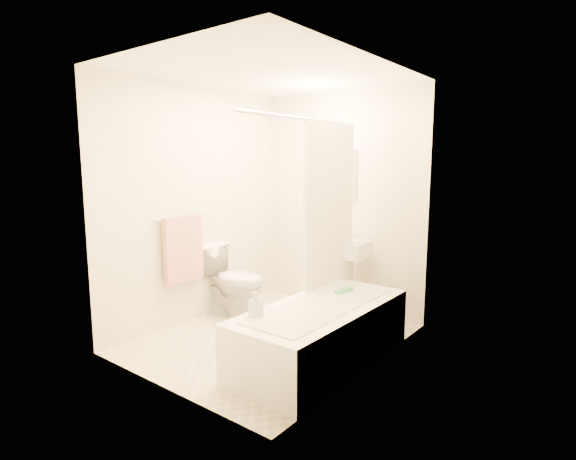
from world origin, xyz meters
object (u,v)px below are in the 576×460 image
Objects in this scene: toilet at (232,281)px; sink at (345,276)px; bathtub at (322,333)px; soap_bottle at (256,304)px; bath_mat at (263,347)px.

sink is at bearing -58.62° from toilet.
soap_bottle reaches higher than bathtub.
sink reaches higher than bath_mat.
toilet is at bearing 142.08° from soap_bottle.
bathtub is 0.67m from soap_bottle.
bath_mat is 2.79× the size of soap_bottle.
bath_mat is at bearing 124.97° from soap_bottle.
bath_mat is 0.76m from soap_bottle.
sink is 1.60m from soap_bottle.
sink is at bearing 95.36° from soap_bottle.
bathtub is (1.38, -0.35, -0.14)m from toilet.
bath_mat is (-0.55, -0.11, -0.23)m from bathtub.
toilet is 4.04× the size of soap_bottle.
bathtub is 0.61m from bath_mat.
bathtub is (0.40, -1.06, -0.21)m from sink.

